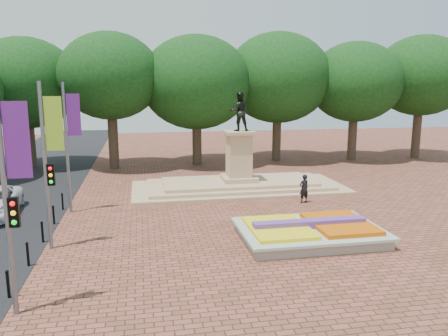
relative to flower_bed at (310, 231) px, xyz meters
The scene contains 7 objects.
ground 2.28m from the flower_bed, 117.19° to the left, with size 90.00×90.00×0.00m, color brown.
flower_bed is the anchor object (origin of this frame).
monument 10.07m from the flower_bed, 95.87° to the left, with size 14.00×6.00×6.40m.
tree_row_back 21.01m from the flower_bed, 86.26° to the left, with size 44.80×8.80×10.43m.
banner_poles 11.66m from the flower_bed, behind, with size 0.88×11.17×7.00m.
bollard_row 11.74m from the flower_bed, behind, with size 0.12×13.12×0.98m.
pedestrian 6.33m from the flower_bed, 71.56° to the left, with size 0.62×0.41×1.70m, color black.
Camera 1 is at (-6.29, -19.67, 6.84)m, focal length 35.00 mm.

